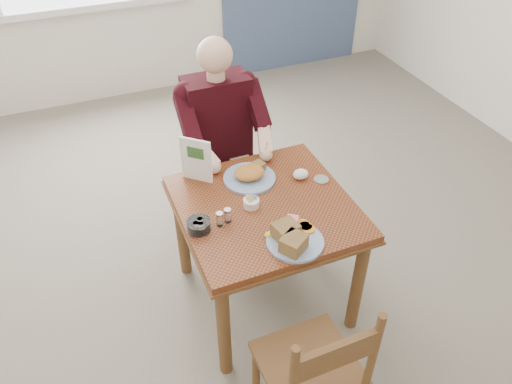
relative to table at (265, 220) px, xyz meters
name	(u,v)px	position (x,y,z in m)	size (l,w,h in m)	color
floor	(264,295)	(0.00, 0.00, -0.64)	(6.00, 6.00, 0.00)	#70685A
lemon_wedge	(270,235)	(-0.08, -0.24, 0.13)	(0.05, 0.04, 0.03)	yellow
napkin	(301,174)	(0.27, 0.13, 0.14)	(0.09, 0.07, 0.06)	white
metal_dish	(321,180)	(0.37, 0.07, 0.12)	(0.08, 0.08, 0.01)	silver
table	(265,220)	(0.00, 0.00, 0.00)	(0.92, 0.92, 0.75)	brown
chair_far	(219,165)	(0.00, 0.80, -0.16)	(0.42, 0.42, 0.95)	brown
chair_near	(314,372)	(-0.12, -0.84, -0.16)	(0.42, 0.42, 0.95)	brown
diner	(221,129)	(0.00, 0.71, 0.17)	(0.53, 0.56, 1.39)	tan
near_plate	(292,238)	(0.00, -0.32, 0.15)	(0.38, 0.38, 0.09)	white
far_plate	(250,175)	(0.01, 0.24, 0.14)	(0.38, 0.38, 0.08)	white
caddy	(251,203)	(-0.08, 0.01, 0.13)	(0.11, 0.11, 0.06)	white
shakers	(224,217)	(-0.25, -0.06, 0.15)	(0.09, 0.05, 0.08)	white
creamer	(199,225)	(-0.39, -0.06, 0.14)	(0.15, 0.15, 0.06)	white
menu	(196,160)	(-0.27, 0.34, 0.25)	(0.14, 0.13, 0.27)	white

